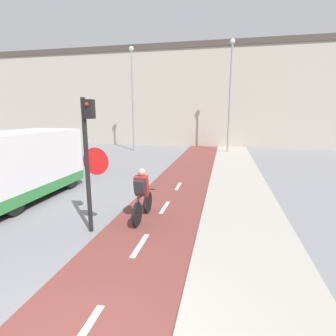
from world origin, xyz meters
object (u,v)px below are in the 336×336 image
street_lamp_sidewalk (230,87)px  van (20,166)px  cyclist_near (142,196)px  street_lamp_far (133,90)px  traffic_light_pole (89,152)px

street_lamp_sidewalk → van: bearing=-119.2°
van → cyclist_near: bearing=-11.6°
street_lamp_far → cyclist_near: bearing=-69.6°
street_lamp_sidewalk → traffic_light_pole: bearing=-103.0°
traffic_light_pole → cyclist_near: (0.99, 0.97, -1.34)m
street_lamp_far → street_lamp_sidewalk: street_lamp_sidewalk is taller
street_lamp_sidewalk → cyclist_near: bearing=-100.0°
street_lamp_far → cyclist_near: size_ratio=4.67×
cyclist_near → van: size_ratio=0.37×
street_lamp_far → street_lamp_sidewalk: (7.34, 0.60, 0.15)m
traffic_light_pole → street_lamp_sidewalk: size_ratio=0.41×
cyclist_near → van: (-4.73, 0.97, 0.44)m
traffic_light_pole → street_lamp_sidewalk: (3.42, 14.77, 2.79)m
street_lamp_sidewalk → van: street_lamp_sidewalk is taller
street_lamp_sidewalk → cyclist_near: (-2.44, -13.80, -4.13)m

